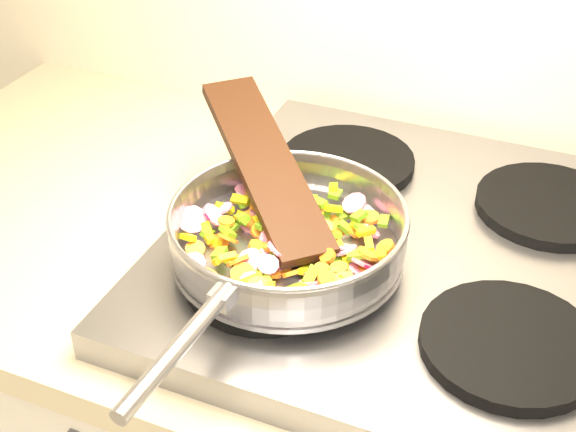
% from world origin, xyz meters
% --- Properties ---
extents(cooktop, '(0.60, 0.60, 0.04)m').
position_xyz_m(cooktop, '(-0.70, 1.67, 0.92)').
color(cooktop, '#939399').
rests_on(cooktop, counter_top).
extents(grate_fl, '(0.19, 0.19, 0.02)m').
position_xyz_m(grate_fl, '(-0.84, 1.52, 0.95)').
color(grate_fl, black).
rests_on(grate_fl, cooktop).
extents(grate_fr, '(0.19, 0.19, 0.02)m').
position_xyz_m(grate_fr, '(-0.56, 1.52, 0.95)').
color(grate_fr, black).
rests_on(grate_fr, cooktop).
extents(grate_bl, '(0.19, 0.19, 0.02)m').
position_xyz_m(grate_bl, '(-0.84, 1.81, 0.95)').
color(grate_bl, black).
rests_on(grate_bl, cooktop).
extents(grate_br, '(0.19, 0.19, 0.02)m').
position_xyz_m(grate_br, '(-0.56, 1.81, 0.95)').
color(grate_br, black).
rests_on(grate_br, cooktop).
extents(saute_pan, '(0.32, 0.49, 0.06)m').
position_xyz_m(saute_pan, '(-0.83, 1.56, 0.99)').
color(saute_pan, '#9E9EA5').
rests_on(saute_pan, grate_fl).
extents(vegetable_heap, '(0.26, 0.25, 0.05)m').
position_xyz_m(vegetable_heap, '(-0.83, 1.56, 0.98)').
color(vegetable_heap, '#5B9418').
rests_on(vegetable_heap, saute_pan).
extents(wooden_spatula, '(0.26, 0.27, 0.09)m').
position_xyz_m(wooden_spatula, '(-0.89, 1.65, 1.02)').
color(wooden_spatula, black).
rests_on(wooden_spatula, saute_pan).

